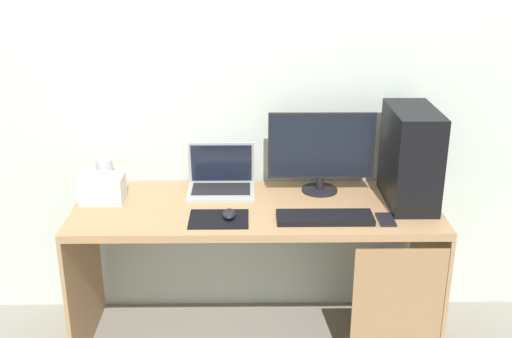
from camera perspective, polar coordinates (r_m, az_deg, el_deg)
The scene contains 11 objects.
wall_back at distance 3.03m, azimuth -0.03°, elevation 9.29°, with size 4.00×0.05×2.60m.
desk at distance 2.92m, azimuth 0.41°, elevation -5.84°, with size 1.67×0.61×0.73m.
pc_tower at distance 2.93m, azimuth 13.92°, elevation 1.13°, with size 0.20×0.40×0.44m, color black.
monitor at distance 2.97m, azimuth 5.97°, elevation 1.64°, with size 0.50×0.17×0.40m.
laptop at distance 3.03m, azimuth -3.20°, elevation -1.15°, with size 0.32×0.24×0.23m.
speaker at distance 3.13m, azimuth -13.61°, elevation -0.43°, with size 0.08×0.08×0.15m, color #B7BCC6.
projector at distance 2.99m, azimuth -13.86°, elevation -1.74°, with size 0.20×0.14×0.13m, color silver.
keyboard at distance 2.74m, azimuth 6.30°, elevation -4.42°, with size 0.42×0.14×0.02m, color black.
mousepad at distance 2.74m, azimuth -3.41°, elevation -4.58°, with size 0.26×0.20×0.01m, color black.
mouse_left at distance 2.74m, azimuth -2.47°, elevation -4.12°, with size 0.06×0.10×0.03m, color black.
cell_phone at distance 2.78m, azimuth 11.76°, elevation -4.54°, with size 0.07×0.13×0.01m, color black.
Camera 1 is at (-0.03, -2.63, 1.89)m, focal length 43.83 mm.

